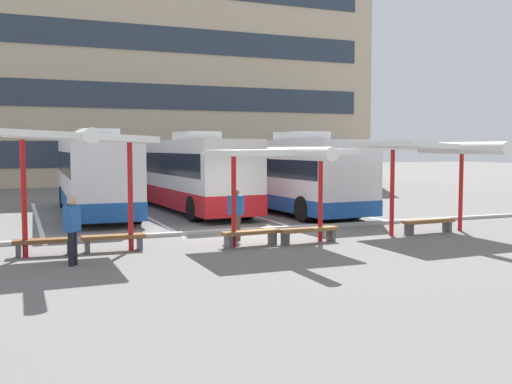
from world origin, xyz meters
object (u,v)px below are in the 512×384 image
Objects in this scene: waiting_passenger_1 at (236,211)px; waiting_passenger_0 at (72,226)px; coach_bus_2 at (287,175)px; waiting_shelter_0 at (79,140)px; waiting_shelter_1 at (282,155)px; coach_bus_1 at (186,175)px; bench_4 at (429,223)px; bench_2 at (251,234)px; coach_bus_0 at (95,175)px; waiting_shelter_2 at (434,149)px; bench_0 at (44,243)px; bench_3 at (309,232)px; bench_1 at (114,239)px.

waiting_passenger_0 is at bearing -156.18° from waiting_passenger_1.
waiting_passenger_0 is 5.45m from waiting_passenger_1.
waiting_shelter_0 is (-9.53, -7.66, 1.39)m from coach_bus_2.
waiting_shelter_1 is 2.90× the size of waiting_passenger_1.
coach_bus_1 reaches higher than bench_4.
coach_bus_0 is at bearing 107.57° from bench_2.
waiting_shelter_2 is (6.39, -0.04, 2.44)m from bench_2.
waiting_shelter_0 is at bearing -18.26° from bench_0.
coach_bus_1 is 7.60× the size of bench_0.
coach_bus_0 is 9.85m from waiting_shelter_0.
bench_0 is 0.82× the size of bench_3.
bench_1 is 10.48m from waiting_shelter_2.
waiting_passenger_1 is at bearing 168.92° from waiting_shelter_2.
bench_3 is 4.59m from bench_4.
bench_2 is 1.80m from bench_3.
waiting_shelter_2 reaches higher than bench_3.
coach_bus_0 is 11.27m from bench_3.
waiting_passenger_0 is (-9.85, -8.94, -0.67)m from coach_bus_2.
bench_1 is 0.34× the size of waiting_shelter_2.
bench_2 is at bearing 179.63° from waiting_shelter_2.
coach_bus_0 is at bearing 80.90° from waiting_shelter_0.
coach_bus_0 reaches higher than coach_bus_2.
waiting_shelter_2 is at bearing -46.28° from coach_bus_0.
coach_bus_1 reaches higher than bench_1.
bench_2 is 6.84m from waiting_shelter_2.
waiting_passenger_0 is (-0.31, -1.28, -2.06)m from waiting_shelter_0.
waiting_shelter_1 reaches higher than bench_3.
waiting_shelter_2 is at bearing -11.08° from waiting_passenger_1.
waiting_shelter_0 reaches higher than waiting_passenger_0.
waiting_shelter_1 is 2.39× the size of bench_3.
waiting_shelter_2 is (5.49, 0.16, 0.15)m from waiting_shelter_1.
bench_3 is (-3.05, -8.07, -1.29)m from coach_bus_2.
waiting_shelter_2 reaches higher than bench_2.
bench_2 is 1.12× the size of waiting_passenger_1.
coach_bus_1 is 11.67m from bench_4.
coach_bus_1 is at bearing 89.79° from waiting_shelter_1.
waiting_passenger_0 is at bearing -174.27° from bench_4.
waiting_passenger_1 is (3.78, 0.58, 0.57)m from bench_1.
waiting_shelter_1 is at bearing -176.34° from bench_4.
waiting_shelter_0 is 2.86m from bench_0.
coach_bus_2 is at bearing 101.15° from bench_4.
waiting_passenger_1 is at bearing 8.72° from bench_1.
bench_3 is at bearing -36.30° from waiting_passenger_1.
bench_1 is 5.28m from waiting_shelter_1.
bench_3 is (0.90, 0.08, -2.29)m from waiting_shelter_1.
waiting_shelter_0 reaches higher than bench_1.
coach_bus_2 is at bearing 38.78° from waiting_shelter_0.
bench_0 is (-2.44, -9.34, -1.33)m from coach_bus_0.
coach_bus_2 is at bearing 54.20° from waiting_passenger_1.
coach_bus_0 is 0.88× the size of coach_bus_1.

